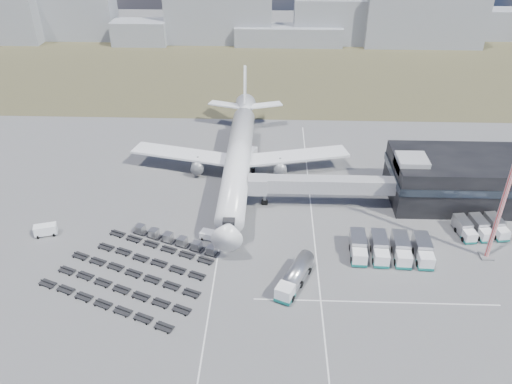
{
  "coord_description": "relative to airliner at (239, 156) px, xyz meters",
  "views": [
    {
      "loc": [
        7.57,
        -68.15,
        58.08
      ],
      "look_at": [
        4.44,
        18.88,
        4.0
      ],
      "focal_mm": 35.0,
      "sensor_mm": 36.0,
      "label": 1
    }
  ],
  "objects": [
    {
      "name": "ground",
      "position": [
        0.0,
        -32.38,
        -5.29
      ],
      "size": [
        420.0,
        420.0,
        0.0
      ],
      "primitive_type": "plane",
      "color": "#565659",
      "rests_on": "ground"
    },
    {
      "name": "service_trucks_far",
      "position": [
        48.13,
        -20.85,
        -3.84
      ],
      "size": [
        9.6,
        7.77,
        2.67
      ],
      "rotation": [
        0.0,
        0.0,
        0.14
      ],
      "color": "white",
      "rests_on": "ground"
    },
    {
      "name": "utility_van",
      "position": [
        -35.81,
        -24.28,
        -4.18
      ],
      "size": [
        4.52,
        3.01,
        2.23
      ],
      "primitive_type": "cube",
      "rotation": [
        0.0,
        0.0,
        0.3
      ],
      "color": "white",
      "rests_on": "ground"
    },
    {
      "name": "fuel_tanker",
      "position": [
        11.83,
        -36.57,
        -3.5
      ],
      "size": [
        7.1,
        11.23,
        3.58
      ],
      "rotation": [
        0.0,
        0.0,
        -0.42
      ],
      "color": "white",
      "rests_on": "ground"
    },
    {
      "name": "lane_markings",
      "position": [
        9.77,
        -29.38,
        -5.29
      ],
      "size": [
        47.12,
        110.0,
        0.01
      ],
      "color": "silver",
      "rests_on": "ground"
    },
    {
      "name": "grass_strip",
      "position": [
        0.0,
        77.62,
        -5.29
      ],
      "size": [
        420.0,
        90.0,
        0.01
      ],
      "primitive_type": "cube",
      "color": "#443F29",
      "rests_on": "ground"
    },
    {
      "name": "uld_row",
      "position": [
        -10.38,
        -26.15,
        -4.29
      ],
      "size": [
        17.58,
        8.45,
        1.67
      ],
      "rotation": [
        0.0,
        0.0,
        -0.39
      ],
      "color": "black",
      "rests_on": "ground"
    },
    {
      "name": "catering_truck",
      "position": [
        1.91,
        6.22,
        -3.79
      ],
      "size": [
        4.3,
        6.87,
        2.93
      ],
      "rotation": [
        0.0,
        0.0,
        -0.28
      ],
      "color": "white",
      "rests_on": "ground"
    },
    {
      "name": "terminal",
      "position": [
        47.77,
        -8.41,
        -0.04
      ],
      "size": [
        30.4,
        16.4,
        11.0
      ],
      "color": "black",
      "rests_on": "ground"
    },
    {
      "name": "airliner",
      "position": [
        0.0,
        0.0,
        0.0
      ],
      "size": [
        51.59,
        64.53,
        17.62
      ],
      "color": "white",
      "rests_on": "ground"
    },
    {
      "name": "floodlight_mast",
      "position": [
        47.0,
        -28.02,
        9.5
      ],
      "size": [
        2.81,
        2.28,
        29.51
      ],
      "rotation": [
        0.0,
        0.0,
        -0.33
      ],
      "color": "red",
      "rests_on": "ground"
    },
    {
      "name": "service_trucks_near",
      "position": [
        29.38,
        -28.39,
        -3.57
      ],
      "size": [
        14.66,
        8.57,
        3.18
      ],
      "rotation": [
        0.0,
        0.0,
        -0.05
      ],
      "color": "white",
      "rests_on": "ground"
    },
    {
      "name": "pushback_tug",
      "position": [
        -4.0,
        -24.38,
        -4.5
      ],
      "size": [
        4.01,
        2.94,
        1.58
      ],
      "primitive_type": "cube",
      "rotation": [
        0.0,
        0.0,
        -0.28
      ],
      "color": "white",
      "rests_on": "ground"
    },
    {
      "name": "skyline",
      "position": [
        -1.14,
        114.58,
        3.57
      ],
      "size": [
        309.1,
        26.43,
        24.28
      ],
      "color": "gray",
      "rests_on": "ground"
    },
    {
      "name": "jet_bridge",
      "position": [
        15.9,
        -11.95,
        -0.24
      ],
      "size": [
        30.3,
        3.8,
        7.05
      ],
      "color": "#939399",
      "rests_on": "ground"
    },
    {
      "name": "baggage_dollies",
      "position": [
        -16.27,
        -35.43,
        -4.94
      ],
      "size": [
        30.22,
        26.12,
        0.7
      ],
      "rotation": [
        0.0,
        0.0,
        -0.39
      ],
      "color": "black",
      "rests_on": "ground"
    }
  ]
}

